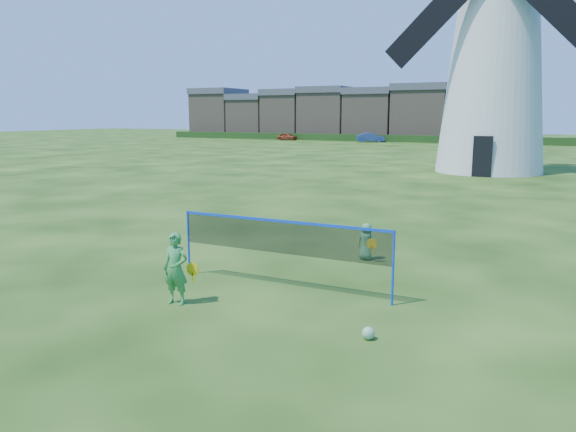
# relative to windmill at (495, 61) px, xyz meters

# --- Properties ---
(ground) EXTENTS (220.00, 220.00, 0.00)m
(ground) POSITION_rel_windmill_xyz_m (-1.55, -28.35, -7.25)
(ground) COLOR black
(ground) RESTS_ON ground
(windmill) EXTENTS (13.16, 6.89, 19.88)m
(windmill) POSITION_rel_windmill_xyz_m (0.00, 0.00, 0.00)
(windmill) COLOR white
(windmill) RESTS_ON ground
(badminton_net) EXTENTS (5.05, 0.05, 1.55)m
(badminton_net) POSITION_rel_windmill_xyz_m (-1.16, -28.56, -6.11)
(badminton_net) COLOR blue
(badminton_net) RESTS_ON ground
(player_girl) EXTENTS (0.71, 0.42, 1.48)m
(player_girl) POSITION_rel_windmill_xyz_m (-2.62, -30.40, -6.51)
(player_girl) COLOR #3B9547
(player_girl) RESTS_ON ground
(player_boy) EXTENTS (0.61, 0.41, 0.98)m
(player_boy) POSITION_rel_windmill_xyz_m (-0.25, -25.37, -6.76)
(player_boy) COLOR #4FA45A
(player_boy) RESTS_ON ground
(play_ball) EXTENTS (0.22, 0.22, 0.22)m
(play_ball) POSITION_rel_windmill_xyz_m (1.44, -30.41, -7.14)
(play_ball) COLOR green
(play_ball) RESTS_ON ground
(terraced_houses) EXTENTS (51.21, 8.40, 8.27)m
(terraced_houses) POSITION_rel_windmill_xyz_m (-27.94, 43.65, -3.23)
(terraced_houses) COLOR #8A725C
(terraced_houses) RESTS_ON ground
(hedge) EXTENTS (62.00, 0.80, 1.00)m
(hedge) POSITION_rel_windmill_xyz_m (-23.55, 37.65, -6.75)
(hedge) COLOR #193814
(hedge) RESTS_ON ground
(car_left) EXTENTS (3.30, 1.65, 1.08)m
(car_left) POSITION_rel_windmill_xyz_m (-32.87, 36.16, -6.71)
(car_left) COLOR maroon
(car_left) RESTS_ON ground
(car_right) EXTENTS (4.20, 2.70, 1.31)m
(car_right) POSITION_rel_windmill_xyz_m (-19.63, 35.82, -6.59)
(car_right) COLOR navy
(car_right) RESTS_ON ground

